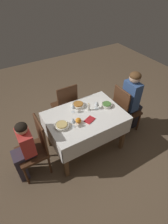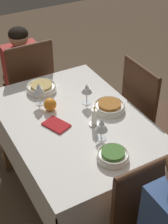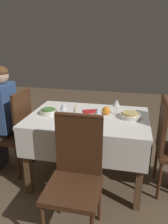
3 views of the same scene
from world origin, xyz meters
The scene contains 14 objects.
ground_plane centered at (0.00, 0.00, 0.00)m, with size 8.00×8.00×0.00m, color brown.
dining_table centered at (0.00, 0.00, 0.64)m, with size 1.22×0.85×0.76m.
chair_west centered at (-0.85, -0.01, 0.53)m, with size 0.42×0.42×0.99m.
chair_north centered at (-0.04, 0.66, 0.53)m, with size 0.42×0.42×0.99m.
person_child_red centered at (-1.02, -0.01, 0.57)m, with size 0.33×0.30×1.04m.
bowl_east centered at (0.43, 0.02, 0.78)m, with size 0.18×0.18×0.06m.
wine_glass_east centered at (0.25, 0.05, 0.86)m, with size 0.08×0.08×0.15m.
bowl_west centered at (-0.42, -0.05, 0.78)m, with size 0.22×0.22×0.06m.
wine_glass_west centered at (-0.27, -0.12, 0.87)m, with size 0.08×0.08×0.16m.
bowl_north centered at (0.02, 0.25, 0.78)m, with size 0.21×0.21×0.06m.
wine_glass_north centered at (-0.13, 0.16, 0.87)m, with size 0.07×0.07×0.15m.
candle_centerpiece centered at (0.11, 0.08, 0.81)m, with size 0.06×0.06×0.15m.
orange_fruit centered at (-0.17, -0.09, 0.80)m, with size 0.09×0.09×0.09m, color orange.
napkin_red_folded centered at (0.00, -0.13, 0.76)m, with size 0.19×0.16×0.01m.
Camera 2 is at (1.57, -0.81, 2.12)m, focal length 55.00 mm.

